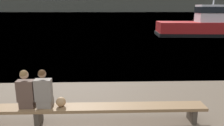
# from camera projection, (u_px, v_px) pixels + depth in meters

# --- Properties ---
(water_surface) EXTENTS (240.00, 240.00, 0.00)m
(water_surface) POSITION_uv_depth(u_px,v_px,m) (102.00, 13.00, 124.79)
(water_surface) COLOR teal
(water_surface) RESTS_ON ground
(far_shoreline) EXTENTS (600.00, 12.00, 9.70)m
(far_shoreline) POSITION_uv_depth(u_px,v_px,m) (103.00, 5.00, 149.90)
(far_shoreline) COLOR #4C4C42
(far_shoreline) RESTS_ON ground
(bench_main) EXTENTS (8.40, 0.47, 0.45)m
(bench_main) POSITION_uv_depth(u_px,v_px,m) (38.00, 110.00, 5.43)
(bench_main) COLOR brown
(bench_main) RESTS_ON ground
(person_left) EXTENTS (0.40, 0.37, 0.97)m
(person_left) POSITION_uv_depth(u_px,v_px,m) (26.00, 91.00, 5.30)
(person_left) COLOR #4C382D
(person_left) RESTS_ON bench_main
(person_right) EXTENTS (0.40, 0.37, 0.97)m
(person_right) POSITION_uv_depth(u_px,v_px,m) (44.00, 91.00, 5.32)
(person_right) COLOR #70665B
(person_right) RESTS_ON bench_main
(shopping_bag) EXTENTS (0.24, 0.22, 0.25)m
(shopping_bag) POSITION_uv_depth(u_px,v_px,m) (61.00, 102.00, 5.42)
(shopping_bag) COLOR #9E754C
(shopping_bag) RESTS_ON bench_main
(tugboat_red) EXTENTS (10.95, 4.22, 6.16)m
(tugboat_red) POSITION_uv_depth(u_px,v_px,m) (210.00, 26.00, 22.55)
(tugboat_red) COLOR #A81919
(tugboat_red) RESTS_ON water_surface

